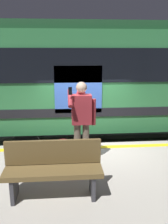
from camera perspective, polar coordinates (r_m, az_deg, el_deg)
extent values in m
plane|color=#4C4742|center=(6.61, 0.76, -15.09)|extent=(24.18, 24.18, 0.00)
cube|color=#9E998E|center=(4.41, 3.94, -24.54)|extent=(14.44, 4.68, 0.95)
cube|color=yellow|center=(5.92, 1.06, -8.42)|extent=(14.15, 0.16, 0.01)
cube|color=slate|center=(7.77, -0.19, -9.73)|extent=(18.77, 0.08, 0.16)
cube|color=slate|center=(9.09, -0.91, -6.06)|extent=(18.77, 0.08, 0.16)
cube|color=#2D723F|center=(8.13, 10.77, 7.91)|extent=(10.16, 2.77, 2.85)
cube|color=#1B4426|center=(8.11, 11.30, 18.81)|extent=(9.96, 2.55, 0.24)
cube|color=black|center=(6.75, 14.13, 10.73)|extent=(9.66, 0.03, 0.90)
cube|color=black|center=(6.94, 13.49, 0.13)|extent=(9.66, 0.03, 0.24)
cube|color=#3359B2|center=(6.47, -1.36, 5.31)|extent=(1.28, 0.02, 1.28)
cylinder|color=black|center=(7.28, -13.59, -7.56)|extent=(0.84, 0.12, 0.84)
cylinder|color=black|center=(9.36, -11.59, -2.54)|extent=(0.84, 0.12, 0.84)
cylinder|color=brown|center=(5.10, 0.45, -7.24)|extent=(0.14, 0.14, 0.84)
cylinder|color=brown|center=(5.08, -1.59, -7.30)|extent=(0.14, 0.14, 0.84)
cube|color=maroon|center=(4.87, -0.59, 0.63)|extent=(0.40, 0.24, 0.60)
sphere|color=maroon|center=(4.97, -0.73, 4.22)|extent=(0.20, 0.20, 0.20)
sphere|color=beige|center=(4.78, -0.61, 5.89)|extent=(0.22, 0.22, 0.22)
cylinder|color=maroon|center=(4.91, 2.32, 0.00)|extent=(0.09, 0.09, 0.54)
cylinder|color=maroon|center=(4.73, -3.32, 3.31)|extent=(0.09, 0.42, 0.33)
cube|color=black|center=(4.60, -3.31, 5.03)|extent=(0.07, 0.02, 0.15)
cube|color=maroon|center=(5.23, -5.09, -9.57)|extent=(0.39, 0.17, 0.36)
torus|color=maroon|center=(5.14, -5.15, -7.14)|extent=(0.35, 0.35, 0.02)
cube|color=brown|center=(3.91, -7.32, -13.86)|extent=(1.55, 0.44, 0.08)
cube|color=brown|center=(3.97, -7.32, -9.39)|extent=(1.55, 0.06, 0.40)
cube|color=#333338|center=(4.04, 1.97, -16.44)|extent=(0.06, 0.40, 0.45)
cube|color=#333338|center=(4.10, -16.28, -16.55)|extent=(0.06, 0.40, 0.45)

